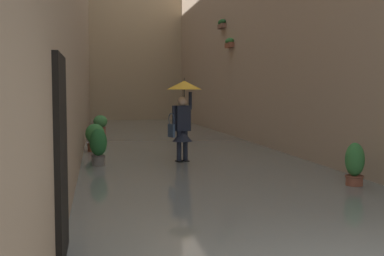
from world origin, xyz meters
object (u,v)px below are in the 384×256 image
object	(u,v)px
person_wading	(183,107)
potted_plant_mid_right	(95,137)
potted_plant_near_left	(355,165)
potted_plant_far_right	(98,147)
potted_plant_near_right	(100,125)

from	to	relation	value
person_wading	potted_plant_mid_right	xyz separation A→B (m)	(2.16, -2.55, -0.95)
person_wading	potted_plant_near_left	size ratio (longest dim) A/B	2.46
person_wading	potted_plant_near_left	distance (m)	4.61
potted_plant_mid_right	potted_plant_far_right	size ratio (longest dim) A/B	0.92
potted_plant_near_left	potted_plant_near_right	bearing A→B (deg)	-68.51
potted_plant_near_left	potted_plant_far_right	world-z (taller)	potted_plant_far_right
potted_plant_far_right	potted_plant_near_right	xyz separation A→B (m)	(-0.11, -8.21, -0.03)
potted_plant_far_right	potted_plant_near_right	world-z (taller)	potted_plant_far_right
potted_plant_near_left	potted_plant_mid_right	xyz separation A→B (m)	(4.76, -6.23, 0.03)
potted_plant_far_right	person_wading	bearing A→B (deg)	-171.43
potted_plant_near_left	potted_plant_far_right	bearing A→B (deg)	-35.81
potted_plant_mid_right	person_wading	bearing A→B (deg)	130.37
potted_plant_mid_right	potted_plant_near_right	size ratio (longest dim) A/B	1.01
potted_plant_mid_right	potted_plant_far_right	world-z (taller)	potted_plant_far_right
person_wading	potted_plant_near_right	distance (m)	8.19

